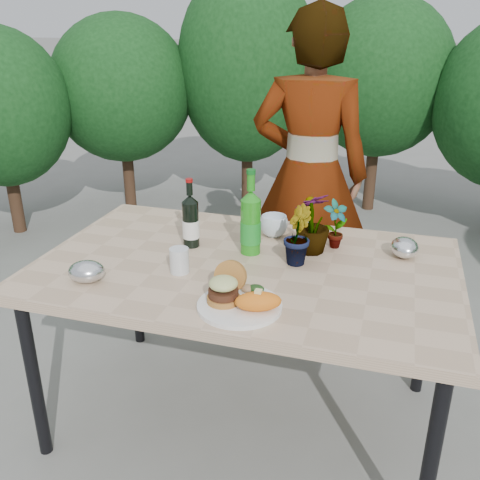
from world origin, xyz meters
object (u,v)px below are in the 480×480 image
(dinner_plate, at_px, (240,306))
(wine_bottle, at_px, (191,222))
(patio_table, at_px, (246,277))
(person, at_px, (309,175))

(dinner_plate, xyz_separation_m, wine_bottle, (-0.34, 0.44, 0.10))
(patio_table, xyz_separation_m, person, (0.08, 0.95, 0.16))
(wine_bottle, bearing_deg, dinner_plate, -43.75)
(patio_table, relative_size, wine_bottle, 5.54)
(dinner_plate, bearing_deg, wine_bottle, 128.00)
(wine_bottle, bearing_deg, patio_table, -12.57)
(dinner_plate, relative_size, person, 0.16)
(dinner_plate, bearing_deg, patio_table, 102.66)
(wine_bottle, distance_m, person, 0.92)
(patio_table, relative_size, dinner_plate, 5.71)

